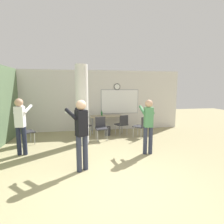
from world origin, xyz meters
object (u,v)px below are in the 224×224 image
(person_playing_front, at_px, (81,130))
(chair_table_left, at_px, (83,125))
(chair_by_left_wall, at_px, (25,131))
(chair_mid_room, at_px, (141,125))
(folding_table, at_px, (107,117))
(chair_table_right, at_px, (122,123))
(person_playing_side, at_px, (148,122))
(person_watching_back, at_px, (21,122))
(bottle_on_table, at_px, (102,114))
(chair_table_front, at_px, (101,127))

(person_playing_front, bearing_deg, chair_table_left, 89.30)
(chair_by_left_wall, height_order, chair_mid_room, same)
(chair_mid_room, bearing_deg, folding_table, 137.07)
(folding_table, xyz_separation_m, person_playing_front, (-1.11, -3.61, 0.33))
(chair_table_right, height_order, person_playing_side, person_playing_side)
(folding_table, xyz_separation_m, person_watching_back, (-2.88, -2.29, 0.31))
(bottle_on_table, relative_size, chair_table_front, 0.27)
(person_watching_back, bearing_deg, bottle_on_table, 41.98)
(bottle_on_table, distance_m, person_playing_front, 3.84)
(folding_table, relative_size, chair_table_right, 1.66)
(person_playing_front, bearing_deg, chair_table_right, 60.34)
(folding_table, xyz_separation_m, chair_table_right, (0.57, -0.66, -0.17))
(chair_table_left, bearing_deg, person_watching_back, -138.16)
(folding_table, height_order, chair_mid_room, chair_mid_room)
(chair_by_left_wall, height_order, person_playing_side, person_playing_side)
(bottle_on_table, height_order, chair_by_left_wall, bottle_on_table)
(folding_table, distance_m, person_playing_side, 2.98)
(chair_table_left, height_order, chair_table_front, same)
(chair_table_left, height_order, person_watching_back, person_watching_back)
(chair_by_left_wall, bearing_deg, person_playing_front, -48.85)
(folding_table, relative_size, person_playing_side, 0.87)
(chair_mid_room, bearing_deg, bottle_on_table, 138.60)
(chair_by_left_wall, relative_size, person_playing_front, 0.50)
(folding_table, height_order, chair_table_right, chair_table_right)
(bottle_on_table, relative_size, person_playing_side, 0.14)
(folding_table, distance_m, chair_mid_room, 1.70)
(bottle_on_table, bearing_deg, chair_mid_room, -41.40)
(chair_table_front, height_order, person_watching_back, person_watching_back)
(person_playing_side, bearing_deg, bottle_on_table, 110.12)
(person_playing_side, distance_m, person_playing_front, 2.13)
(chair_mid_room, xyz_separation_m, person_playing_front, (-2.35, -2.45, 0.50))
(folding_table, distance_m, person_watching_back, 3.69)
(folding_table, bearing_deg, chair_mid_room, -42.93)
(bottle_on_table, bearing_deg, person_playing_side, -69.88)
(person_playing_side, relative_size, person_watching_back, 0.98)
(chair_table_front, xyz_separation_m, person_playing_side, (1.25, -1.70, 0.47))
(chair_by_left_wall, relative_size, chair_mid_room, 1.00)
(bottle_on_table, xyz_separation_m, chair_table_left, (-0.87, -0.79, -0.32))
(folding_table, height_order, chair_by_left_wall, chair_by_left_wall)
(chair_by_left_wall, height_order, chair_table_left, same)
(chair_table_front, bearing_deg, chair_table_left, 146.39)
(chair_table_left, distance_m, chair_table_front, 0.84)
(folding_table, bearing_deg, bottle_on_table, 149.61)
(folding_table, xyz_separation_m, chair_by_left_wall, (-3.08, -1.34, -0.17))
(chair_by_left_wall, distance_m, person_playing_side, 4.26)
(chair_by_left_wall, relative_size, person_watching_back, 0.51)
(chair_mid_room, relative_size, chair_table_left, 1.00)
(person_playing_side, bearing_deg, person_playing_front, -158.57)
(person_playing_side, bearing_deg, chair_table_left, 132.00)
(chair_mid_room, distance_m, chair_table_left, 2.36)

